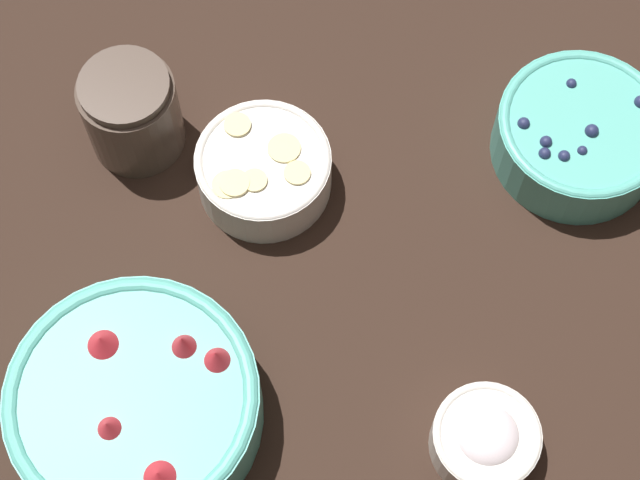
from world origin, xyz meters
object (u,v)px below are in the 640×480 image
Objects in this scene: bowl_cream at (485,438)px; bowl_blueberries at (579,134)px; jar_chocolate at (132,114)px; bowl_bananas at (264,169)px; bowl_strawberries at (136,404)px.

bowl_blueberries is at bearing -107.45° from bowl_cream.
bowl_blueberries is 0.46m from jar_chocolate.
bowl_bananas is (0.32, 0.05, -0.00)m from bowl_blueberries.
jar_chocolate is (0.04, -0.30, 0.00)m from bowl_strawberries.
bowl_strawberries is 0.30m from jar_chocolate.
bowl_blueberries is at bearing -170.50° from bowl_bananas.
bowl_cream is 0.48m from jar_chocolate.
bowl_bananas is at bearing -111.33° from bowl_strawberries.
bowl_cream is at bearing 138.75° from jar_chocolate.
jar_chocolate reaches higher than bowl_cream.
bowl_bananas is 1.31× the size of jar_chocolate.
jar_chocolate is (0.46, 0.01, 0.01)m from bowl_blueberries.
bowl_strawberries is at bearing -2.27° from bowl_cream.
bowl_bananas is at bearing -50.21° from bowl_cream.
bowl_bananas is 0.15m from jar_chocolate.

